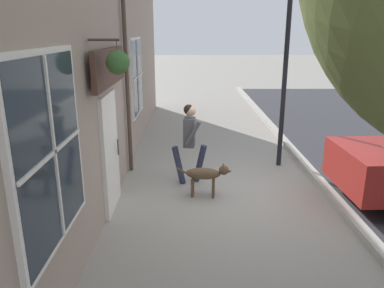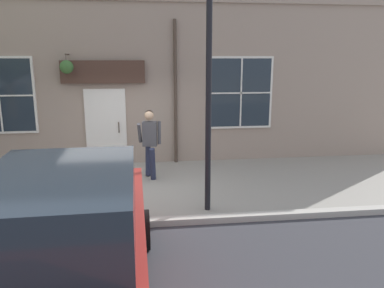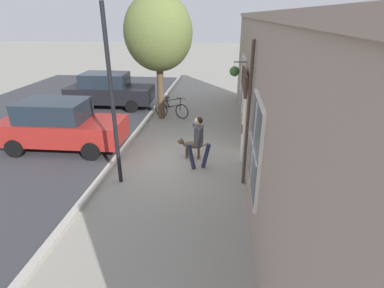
% 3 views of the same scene
% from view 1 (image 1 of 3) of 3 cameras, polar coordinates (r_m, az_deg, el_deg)
% --- Properties ---
extents(ground_plane, '(90.00, 90.00, 0.00)m').
position_cam_1_polar(ground_plane, '(7.65, 5.39, -7.28)').
color(ground_plane, gray).
extents(storefront_facade, '(0.95, 18.00, 4.51)m').
position_cam_1_polar(storefront_facade, '(7.15, -13.34, 9.57)').
color(storefront_facade, gray).
rests_on(storefront_facade, ground_plane).
extents(pedestrian_walking, '(0.76, 0.59, 1.70)m').
position_cam_1_polar(pedestrian_walking, '(7.75, -0.38, 1.14)').
color(pedestrian_walking, '#282D47').
rests_on(pedestrian_walking, ground_plane).
extents(dog_on_leash, '(1.08, 0.32, 0.68)m').
position_cam_1_polar(dog_on_leash, '(7.26, 2.17, -4.62)').
color(dog_on_leash, brown).
rests_on(dog_on_leash, ground_plane).
extents(street_lamp, '(0.32, 0.32, 5.10)m').
position_cam_1_polar(street_lamp, '(8.81, 14.51, 17.58)').
color(street_lamp, black).
rests_on(street_lamp, ground_plane).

